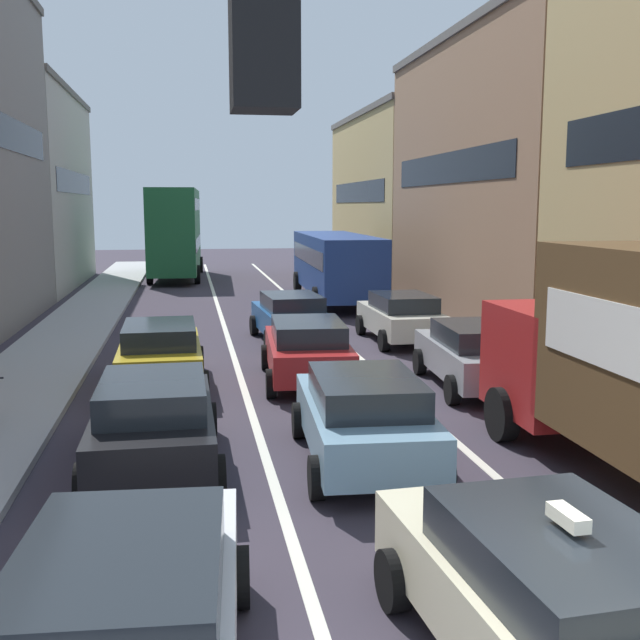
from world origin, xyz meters
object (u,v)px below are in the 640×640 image
bus_mid_queue_primary (335,261)px  sedan_centre_lane_second (364,416)px  sedan_left_lane_third (160,353)px  coupe_centre_lane_fourth (291,316)px  sedan_right_lane_behind_truck (475,354)px  bus_far_queue_secondary (176,229)px  hatchback_centre_lane_third (307,349)px  wagon_left_lane_second (154,420)px  wagon_right_lane_far (401,316)px  sedan_left_lane_front (125,618)px  taxi_centre_lane_front (554,599)px

bus_mid_queue_primary → sedan_centre_lane_second: bearing=172.1°
sedan_left_lane_third → coupe_centre_lane_fourth: bearing=-36.7°
sedan_centre_lane_second → bus_mid_queue_primary: size_ratio=0.42×
sedan_right_lane_behind_truck → bus_far_queue_secondary: 29.03m
hatchback_centre_lane_third → sedan_right_lane_behind_truck: (3.69, -1.22, 0.00)m
sedan_right_lane_behind_truck → bus_far_queue_secondary: bearing=17.9°
bus_mid_queue_primary → coupe_centre_lane_fourth: bearing=163.2°
bus_mid_queue_primary → wagon_left_lane_second: bearing=163.3°
coupe_centre_lane_fourth → sedan_right_lane_behind_truck: bearing=-156.5°
wagon_right_lane_far → sedan_left_lane_third: bearing=123.2°
wagon_left_lane_second → coupe_centre_lane_fourth: (3.65, 10.87, 0.00)m
hatchback_centre_lane_third → coupe_centre_lane_fourth: 5.37m
bus_far_queue_secondary → sedan_left_lane_front: bearing=-177.6°
sedan_left_lane_front → wagon_right_lane_far: (6.97, 16.16, 0.00)m
wagon_left_lane_second → wagon_right_lane_far: bearing=-34.4°
coupe_centre_lane_fourth → hatchback_centre_lane_third: bearing=172.9°
bus_far_queue_secondary → coupe_centre_lane_fourth: bearing=-167.9°
hatchback_centre_lane_third → wagon_right_lane_far: 6.04m
hatchback_centre_lane_third → sedan_left_lane_front: bearing=167.4°
coupe_centre_lane_fourth → sedan_right_lane_behind_truck: (3.34, -6.59, 0.00)m
hatchback_centre_lane_third → bus_mid_queue_primary: (3.60, 14.98, 0.96)m
wagon_left_lane_second → bus_far_queue_secondary: bus_far_queue_secondary is taller
taxi_centre_lane_front → wagon_left_lane_second: taxi_centre_lane_front is taller
sedan_right_lane_behind_truck → wagon_right_lane_far: (-0.02, 6.02, 0.00)m
sedan_centre_lane_second → bus_far_queue_secondary: 32.94m
hatchback_centre_lane_third → bus_far_queue_secondary: bus_far_queue_secondary is taller
sedan_left_lane_front → sedan_left_lane_third: 11.51m
taxi_centre_lane_front → wagon_right_lane_far: (3.38, 16.50, -0.00)m
sedan_left_lane_front → coupe_centre_lane_fourth: 17.12m
sedan_left_lane_front → sedan_left_lane_third: size_ratio=1.02×
sedan_left_lane_front → wagon_right_lane_far: bearing=-19.5°
bus_mid_queue_primary → sedan_left_lane_front: bearing=167.2°
hatchback_centre_lane_third → wagon_right_lane_far: same height
sedan_left_lane_front → sedan_right_lane_behind_truck: (6.99, 10.14, 0.00)m
taxi_centre_lane_front → bus_far_queue_secondary: (-3.64, 38.58, 2.03)m
sedan_left_lane_front → wagon_left_lane_second: size_ratio=1.02×
taxi_centre_lane_front → bus_far_queue_secondary: bearing=1.8°
wagon_right_lane_far → wagon_left_lane_second: bearing=145.8°
sedan_centre_lane_second → wagon_right_lane_far: (3.67, 10.63, 0.00)m
sedan_right_lane_behind_truck → bus_far_queue_secondary: size_ratio=0.42×
sedan_centre_lane_second → coupe_centre_lane_fourth: (0.34, 11.20, 0.00)m
taxi_centre_lane_front → sedan_right_lane_behind_truck: taxi_centre_lane_front is taller
sedan_right_lane_behind_truck → wagon_right_lane_far: size_ratio=1.02×
sedan_left_lane_third → bus_mid_queue_primary: bearing=-26.3°
coupe_centre_lane_fourth → bus_far_queue_secondary: bearing=6.3°
taxi_centre_lane_front → bus_mid_queue_primary: bearing=-10.7°
wagon_right_lane_far → bus_far_queue_secondary: size_ratio=0.41×
sedan_centre_lane_second → sedan_right_lane_behind_truck: (3.68, 4.61, 0.00)m
sedan_left_lane_front → bus_mid_queue_primary: 27.25m
wagon_right_lane_far → bus_mid_queue_primary: (-0.07, 10.19, 0.96)m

